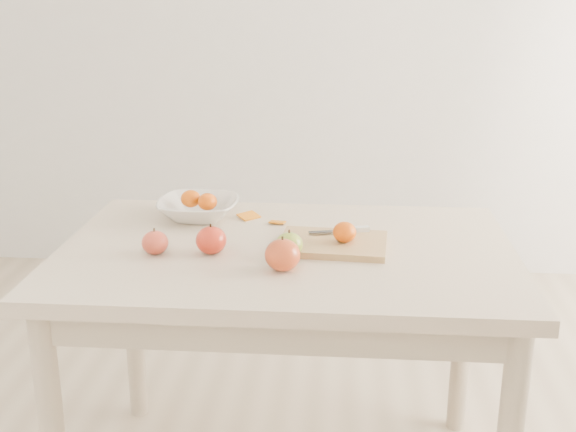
{
  "coord_description": "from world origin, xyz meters",
  "views": [
    {
      "loc": [
        0.15,
        -1.79,
        1.41
      ],
      "look_at": [
        0.0,
        0.05,
        0.82
      ],
      "focal_mm": 45.0,
      "sensor_mm": 36.0,
      "label": 1
    }
  ],
  "objects": [
    {
      "name": "apple_red_e",
      "position": [
        0.0,
        -0.16,
        0.79
      ],
      "size": [
        0.09,
        0.09,
        0.08
      ],
      "primitive_type": "ellipsoid",
      "color": "maroon",
      "rests_on": "table"
    },
    {
      "name": "bowl_tangerine_far",
      "position": [
        -0.25,
        0.21,
        0.81
      ],
      "size": [
        0.06,
        0.06,
        0.05
      ],
      "primitive_type": "ellipsoid",
      "color": "#E34708",
      "rests_on": "fruit_bowl"
    },
    {
      "name": "table",
      "position": [
        0.0,
        0.0,
        0.65
      ],
      "size": [
        1.2,
        0.8,
        0.75
      ],
      "color": "beige",
      "rests_on": "ground"
    },
    {
      "name": "bowl_tangerine_near",
      "position": [
        -0.31,
        0.24,
        0.81
      ],
      "size": [
        0.06,
        0.06,
        0.05
      ],
      "primitive_type": "ellipsoid",
      "color": "#D26507",
      "rests_on": "fruit_bowl"
    },
    {
      "name": "apple_green",
      "position": [
        0.01,
        -0.07,
        0.78
      ],
      "size": [
        0.07,
        0.07,
        0.06
      ],
      "primitive_type": "ellipsoid",
      "color": "#5F8D24",
      "rests_on": "table"
    },
    {
      "name": "orange_peel_b",
      "position": [
        -0.04,
        0.19,
        0.75
      ],
      "size": [
        0.05,
        0.04,
        0.01
      ],
      "primitive_type": "cube",
      "rotation": [
        -0.14,
        0.0,
        -0.16
      ],
      "color": "orange",
      "rests_on": "table"
    },
    {
      "name": "paring_knife",
      "position": [
        0.17,
        0.08,
        0.78
      ],
      "size": [
        0.17,
        0.06,
        0.01
      ],
      "color": "silver",
      "rests_on": "cutting_board"
    },
    {
      "name": "cutting_board",
      "position": [
        0.12,
        0.01,
        0.76
      ],
      "size": [
        0.3,
        0.23,
        0.02
      ],
      "primitive_type": "cube",
      "rotation": [
        0.0,
        0.0,
        -0.08
      ],
      "color": "tan",
      "rests_on": "table"
    },
    {
      "name": "board_tangerine",
      "position": [
        0.15,
        0.0,
        0.8
      ],
      "size": [
        0.06,
        0.06,
        0.05
      ],
      "primitive_type": "ellipsoid",
      "color": "#CF5807",
      "rests_on": "cutting_board"
    },
    {
      "name": "apple_red_b",
      "position": [
        -0.19,
        -0.06,
        0.79
      ],
      "size": [
        0.08,
        0.08,
        0.07
      ],
      "primitive_type": "ellipsoid",
      "color": "#9F0203",
      "rests_on": "table"
    },
    {
      "name": "orange_peel_a",
      "position": [
        -0.13,
        0.24,
        0.75
      ],
      "size": [
        0.07,
        0.07,
        0.01
      ],
      "primitive_type": "cube",
      "rotation": [
        0.21,
        0.0,
        0.8
      ],
      "color": "orange",
      "rests_on": "table"
    },
    {
      "name": "apple_red_d",
      "position": [
        -0.33,
        -0.08,
        0.78
      ],
      "size": [
        0.07,
        0.07,
        0.06
      ],
      "primitive_type": "ellipsoid",
      "color": "#A71C26",
      "rests_on": "table"
    },
    {
      "name": "fruit_bowl",
      "position": [
        -0.28,
        0.23,
        0.78
      ],
      "size": [
        0.24,
        0.24,
        0.06
      ],
      "primitive_type": "imported",
      "color": "white",
      "rests_on": "table"
    }
  ]
}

